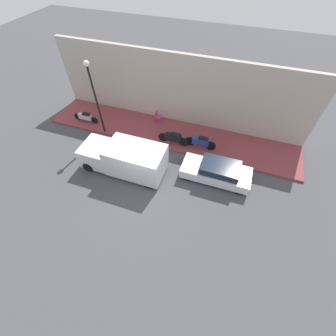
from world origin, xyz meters
name	(u,v)px	position (x,y,z in m)	size (l,w,h in m)	color
ground_plane	(144,183)	(0.00, 0.00, 0.00)	(60.00, 60.00, 0.00)	#47474C
sidewalk	(170,134)	(4.65, 0.00, 0.07)	(3.19, 17.90, 0.15)	brown
building_facade	(178,91)	(6.39, 0.00, 2.50)	(0.30, 17.90, 5.01)	#B2A899
parked_car	(217,171)	(1.77, -3.90, 0.58)	(1.64, 4.02, 1.20)	silver
delivery_van	(124,158)	(0.66, 1.50, 0.99)	(1.99, 5.14, 1.95)	silver
motorcycle_blue	(201,142)	(3.90, -2.41, 0.63)	(0.30, 2.07, 0.89)	navy
scooter_silver	(86,117)	(3.87, 6.34, 0.55)	(0.30, 1.96, 0.74)	#B7B7BF
motorcycle_black	(173,138)	(3.69, -0.59, 0.63)	(0.30, 2.09, 0.88)	black
streetlamp	(93,89)	(3.30, 4.50, 3.45)	(0.34, 0.34, 5.03)	black
cafe_chair	(158,116)	(5.60, 1.27, 0.65)	(0.40, 0.40, 0.87)	#D8338C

